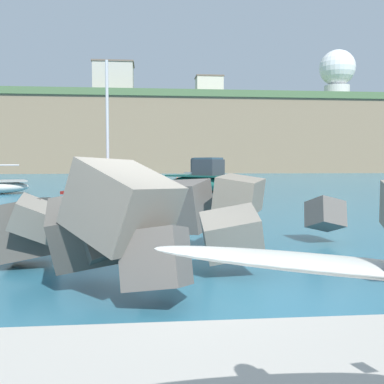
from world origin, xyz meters
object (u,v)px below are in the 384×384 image
Objects in this scene: boat_mid_left at (106,197)px; mooring_buoy_outer at (178,180)px; radar_dome at (337,72)px; boat_near_centre at (204,181)px; boat_near_right at (199,174)px; station_building_west at (114,80)px; station_building_central at (209,91)px.

boat_mid_left is 25.08m from mooring_buoy_outer.
boat_near_centre is at bearing -120.06° from radar_dome.
boat_near_centre reaches higher than mooring_buoy_outer.
boat_near_centre is at bearing 62.52° from boat_mid_left.
boat_mid_left is (-5.22, -10.03, -0.22)m from boat_near_centre.
boat_near_right is 46.27m from station_building_west.
boat_mid_left is 14.92× the size of mooring_buoy_outer.
boat_near_centre is 1.21× the size of boat_near_right.
boat_near_right is at bearing 76.08° from boat_mid_left.
mooring_buoy_outer is (4.51, 24.67, -0.27)m from boat_mid_left.
station_building_central is (-23.35, 13.79, -2.01)m from radar_dome.
boat_near_right reaches higher than boat_near_centre.
mooring_buoy_outer is (-0.71, 14.63, -0.49)m from boat_near_centre.
station_building_west is (-4.70, 69.43, 17.06)m from boat_mid_left.
boat_near_right reaches higher than mooring_buoy_outer.
station_building_central reaches higher than boat_near_right.
mooring_buoy_outer is 60.39m from station_building_central.
mooring_buoy_outer is at bearing 92.77° from boat_near_centre.
radar_dome is (31.68, 39.77, 18.92)m from boat_near_right.
station_building_west is (-9.21, 44.77, 17.33)m from mooring_buoy_outer.
station_building_central reaches higher than mooring_buoy_outer.
boat_mid_left is 71.65m from station_building_west.
boat_mid_left is 80.24m from radar_dome.
mooring_buoy_outer is at bearing -126.39° from boat_near_right.
boat_near_right is 0.68× the size of station_building_central.
station_building_central is (8.33, 53.56, 16.91)m from boat_near_right.
boat_mid_left is 84.66m from station_building_central.
boat_near_right is 10.09× the size of mooring_buoy_outer.
station_building_central reaches higher than station_building_west.
radar_dome is at bearing -2.29° from station_building_west.
station_building_central is (10.74, 56.83, 17.40)m from mooring_buoy_outer.
mooring_buoy_outer is 0.05× the size of radar_dome.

